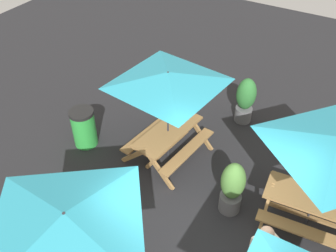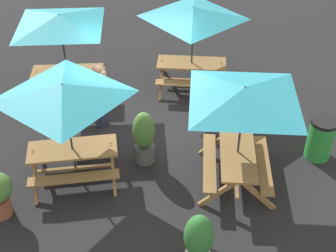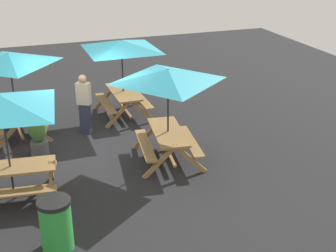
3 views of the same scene
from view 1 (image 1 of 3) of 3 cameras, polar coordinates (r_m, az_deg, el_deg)
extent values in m
cube|color=olive|center=(8.43, 0.00, -0.83)|extent=(0.91, 1.87, 0.05)
cube|color=olive|center=(8.39, 2.99, -3.83)|extent=(0.47, 1.82, 0.04)
cube|color=olive|center=(8.89, -2.82, -0.85)|extent=(0.47, 1.82, 0.04)
cube|color=olive|center=(8.08, -1.32, -6.72)|extent=(0.80, 0.15, 0.81)
cube|color=olive|center=(8.42, -5.22, -4.50)|extent=(0.80, 0.15, 0.81)
cube|color=olive|center=(9.01, 4.87, -0.97)|extent=(0.80, 0.15, 0.81)
cube|color=olive|center=(9.32, 1.14, 0.81)|extent=(0.80, 0.15, 0.81)
cube|color=olive|center=(8.78, 0.00, -3.41)|extent=(0.26, 1.56, 0.06)
cylinder|color=#2D2D33|center=(8.17, 0.00, 1.35)|extent=(0.04, 0.04, 2.30)
pyramid|color=teal|center=(7.58, 0.00, 7.33)|extent=(2.81, 2.81, 0.28)
cube|color=olive|center=(7.17, -14.62, -17.11)|extent=(0.17, 0.80, 0.81)
pyramid|color=teal|center=(5.22, -15.35, -13.60)|extent=(2.25, 2.25, 0.28)
cube|color=olive|center=(7.58, 21.44, -10.39)|extent=(1.86, 0.86, 0.05)
cube|color=olive|center=(7.44, 20.27, -14.87)|extent=(1.82, 0.43, 0.04)
cube|color=olive|center=(8.17, 21.52, -8.95)|extent=(1.82, 0.43, 0.04)
cube|color=olive|center=(7.60, 14.55, -12.54)|extent=(0.13, 0.80, 0.81)
cube|color=olive|center=(8.08, 15.81, -8.73)|extent=(0.13, 0.80, 0.81)
cube|color=olive|center=(7.96, 20.54, -12.81)|extent=(1.56, 0.21, 0.06)
cylinder|color=#2D2D33|center=(7.29, 22.20, -8.30)|extent=(0.04, 0.04, 2.30)
cylinder|color=green|center=(9.17, -12.67, -0.42)|extent=(0.56, 0.56, 0.90)
cylinder|color=black|center=(8.87, -13.11, 1.99)|extent=(0.59, 0.59, 0.08)
cylinder|color=#59595B|center=(10.00, 11.37, 1.81)|extent=(0.44, 0.44, 0.40)
ellipsoid|color=#2D7233|center=(9.63, 11.85, 4.80)|extent=(0.50, 0.50, 0.88)
cylinder|color=#59595B|center=(7.83, 9.39, -11.36)|extent=(0.44, 0.44, 0.40)
ellipsoid|color=#4C7F38|center=(7.35, 9.91, -8.26)|extent=(0.48, 0.48, 0.87)
cube|color=beige|center=(6.16, 14.19, -17.74)|extent=(0.37, 0.42, 0.60)
sphere|color=tan|center=(5.83, 14.84, -15.55)|extent=(0.22, 0.22, 0.22)
camera|label=2|loc=(12.67, 31.20, 38.56)|focal=50.00mm
camera|label=3|loc=(13.41, -41.43, 27.55)|focal=50.00mm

